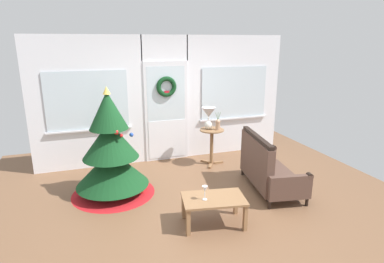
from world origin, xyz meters
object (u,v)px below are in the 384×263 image
(flower_vase, at_px, (218,124))
(wine_glass, at_px, (205,190))
(coffee_table, at_px, (214,202))
(side_table, at_px, (212,140))
(table_lamp, at_px, (209,115))
(settee_sofa, at_px, (267,168))
(gift_box, at_px, (138,189))
(christmas_tree, at_px, (111,155))

(flower_vase, relative_size, wine_glass, 1.79)
(flower_vase, xyz_separation_m, wine_glass, (-1.05, -2.03, -0.32))
(flower_vase, height_order, coffee_table, flower_vase)
(flower_vase, xyz_separation_m, coffee_table, (-0.91, -2.02, -0.52))
(side_table, bearing_deg, table_lamp, 146.31)
(settee_sofa, bearing_deg, coffee_table, -149.98)
(table_lamp, bearing_deg, side_table, -33.69)
(settee_sofa, distance_m, coffee_table, 1.45)
(gift_box, bearing_deg, side_table, 27.02)
(side_table, relative_size, coffee_table, 0.81)
(christmas_tree, distance_m, settee_sofa, 2.57)
(coffee_table, bearing_deg, christmas_tree, 130.79)
(side_table, xyz_separation_m, coffee_table, (-0.81, -2.08, -0.18))
(table_lamp, distance_m, coffee_table, 2.36)
(coffee_table, distance_m, wine_glass, 0.24)
(coffee_table, bearing_deg, flower_vase, 65.67)
(table_lamp, xyz_separation_m, coffee_table, (-0.75, -2.12, -0.69))
(side_table, xyz_separation_m, table_lamp, (-0.06, 0.04, 0.50))
(settee_sofa, height_order, gift_box, settee_sofa)
(side_table, height_order, wine_glass, side_table)
(side_table, height_order, table_lamp, table_lamp)
(side_table, distance_m, table_lamp, 0.51)
(settee_sofa, distance_m, flower_vase, 1.43)
(settee_sofa, height_order, wine_glass, settee_sofa)
(coffee_table, bearing_deg, table_lamp, 70.43)
(table_lamp, height_order, gift_box, table_lamp)
(side_table, distance_m, wine_glass, 2.29)
(wine_glass, distance_m, gift_box, 1.50)
(table_lamp, bearing_deg, christmas_tree, -159.70)
(christmas_tree, xyz_separation_m, table_lamp, (1.96, 0.73, 0.36))
(table_lamp, bearing_deg, flower_vase, -32.01)
(christmas_tree, bearing_deg, table_lamp, 20.30)
(gift_box, bearing_deg, table_lamp, 29.00)
(wine_glass, relative_size, gift_box, 1.15)
(christmas_tree, distance_m, table_lamp, 2.12)
(settee_sofa, relative_size, gift_box, 8.97)
(wine_glass, bearing_deg, coffee_table, 2.64)
(settee_sofa, bearing_deg, flower_vase, 104.66)
(gift_box, bearing_deg, christmas_tree, 157.45)
(side_table, relative_size, table_lamp, 1.68)
(flower_vase, distance_m, gift_box, 2.06)
(table_lamp, height_order, coffee_table, table_lamp)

